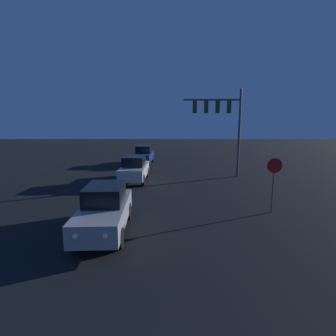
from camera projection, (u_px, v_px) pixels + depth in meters
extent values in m
cube|color=#99999E|center=(105.00, 214.00, 9.99)|extent=(1.81, 4.38, 0.76)
cube|color=black|center=(106.00, 194.00, 10.08)|extent=(1.47, 1.95, 0.68)
cylinder|color=black|center=(121.00, 238.00, 8.78)|extent=(0.21, 0.72, 0.71)
cylinder|color=black|center=(75.00, 239.00, 8.72)|extent=(0.21, 0.72, 0.71)
cylinder|color=black|center=(129.00, 211.00, 11.41)|extent=(0.21, 0.72, 0.71)
cylinder|color=black|center=(94.00, 211.00, 11.35)|extent=(0.21, 0.72, 0.71)
sphere|color=#F9EFC6|center=(106.00, 236.00, 7.86)|extent=(0.18, 0.18, 0.18)
sphere|color=#F9EFC6|center=(76.00, 237.00, 7.82)|extent=(0.18, 0.18, 0.18)
cube|color=beige|center=(135.00, 171.00, 18.57)|extent=(1.74, 4.36, 0.76)
cube|color=black|center=(135.00, 161.00, 18.22)|extent=(1.43, 1.93, 0.68)
cylinder|color=black|center=(128.00, 172.00, 19.97)|extent=(0.20, 0.71, 0.71)
cylinder|color=black|center=(148.00, 172.00, 19.93)|extent=(0.20, 0.71, 0.71)
cylinder|color=black|center=(121.00, 180.00, 17.34)|extent=(0.20, 0.71, 0.71)
cylinder|color=black|center=(144.00, 180.00, 17.30)|extent=(0.20, 0.71, 0.71)
sphere|color=#F9EFC6|center=(134.00, 164.00, 20.71)|extent=(0.18, 0.18, 0.18)
sphere|color=#F9EFC6|center=(145.00, 164.00, 20.68)|extent=(0.18, 0.18, 0.18)
cube|color=navy|center=(144.00, 157.00, 25.76)|extent=(1.84, 4.39, 0.76)
cube|color=black|center=(144.00, 149.00, 25.85)|extent=(1.48, 1.96, 0.68)
cylinder|color=black|center=(150.00, 163.00, 24.48)|extent=(0.21, 0.72, 0.71)
cylinder|color=black|center=(134.00, 162.00, 24.56)|extent=(0.21, 0.72, 0.71)
cylinder|color=black|center=(153.00, 159.00, 27.11)|extent=(0.21, 0.72, 0.71)
cylinder|color=black|center=(139.00, 158.00, 27.18)|extent=(0.21, 0.72, 0.71)
sphere|color=#F9EFC6|center=(146.00, 159.00, 23.59)|extent=(0.18, 0.18, 0.18)
sphere|color=#F9EFC6|center=(136.00, 159.00, 23.63)|extent=(0.18, 0.18, 0.18)
cylinder|color=#4C4C51|center=(240.00, 134.00, 19.54)|extent=(0.18, 0.18, 6.51)
cube|color=#4C4C51|center=(213.00, 100.00, 19.10)|extent=(4.19, 0.12, 0.12)
cube|color=#1E471E|center=(230.00, 107.00, 19.19)|extent=(0.28, 0.28, 0.90)
cylinder|color=red|center=(230.00, 104.00, 19.01)|extent=(0.20, 0.02, 0.20)
cube|color=#1E471E|center=(218.00, 107.00, 19.19)|extent=(0.28, 0.28, 0.90)
cylinder|color=red|center=(219.00, 104.00, 19.01)|extent=(0.20, 0.02, 0.20)
cube|color=#1E471E|center=(207.00, 107.00, 19.20)|extent=(0.28, 0.28, 0.90)
cylinder|color=red|center=(207.00, 104.00, 19.01)|extent=(0.20, 0.02, 0.20)
cube|color=#1E471E|center=(195.00, 107.00, 19.20)|extent=(0.28, 0.28, 0.90)
cylinder|color=red|center=(196.00, 104.00, 19.01)|extent=(0.20, 0.02, 0.20)
cylinder|color=#4C4C51|center=(274.00, 186.00, 12.04)|extent=(0.07, 0.07, 2.57)
cylinder|color=red|center=(275.00, 166.00, 11.85)|extent=(0.68, 0.03, 0.68)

